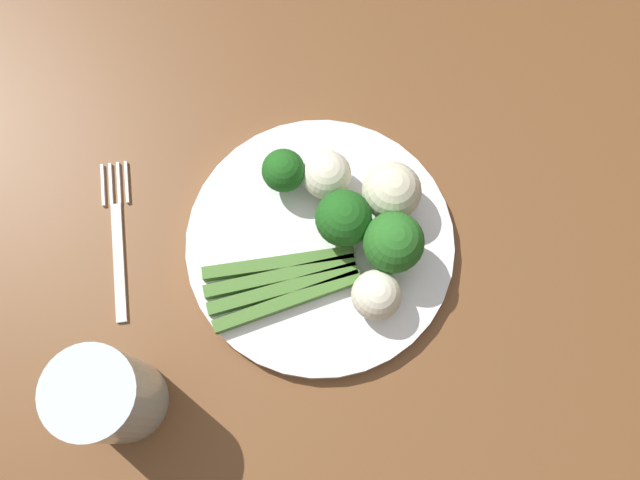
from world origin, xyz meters
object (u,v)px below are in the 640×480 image
Objects in this scene: broccoli_front_left at (283,171)px; cauliflower_back at (392,191)px; cauliflower_outer_edge at (327,175)px; dining_table at (368,258)px; fork at (118,237)px; broccoli_front at (344,218)px; cauliflower_near_fork at (372,295)px; water_glass at (109,397)px; plate at (320,244)px; asparagus_bundle at (282,283)px; broccoli_near_center at (393,243)px.

cauliflower_back reaches higher than broccoli_front_left.
cauliflower_outer_edge is at bearing 1.56° from broccoli_front_left.
cauliflower_outer_edge reaches higher than dining_table.
broccoli_front_left is at bearing 159.66° from dining_table.
cauliflower_outer_edge is at bearing -83.84° from fork.
cauliflower_near_fork is at bearing -65.49° from broccoli_front.
water_glass reaches higher than broccoli_front_left.
broccoli_front reaches higher than cauliflower_outer_edge.
cauliflower_back is at bearing 66.08° from dining_table.
broccoli_front is at bearing 30.74° from plate.
cauliflower_back is at bearing 82.31° from cauliflower_near_fork.
dining_table is 0.17m from cauliflower_outer_edge.
cauliflower_near_fork reaches higher than asparagus_bundle.
water_glass is (-0.13, -0.22, 0.01)m from broccoli_front_left.
water_glass is (-0.23, -0.21, 0.01)m from cauliflower_back.
broccoli_front_left is 1.07× the size of cauliflower_outer_edge.
broccoli_front_left is 0.04m from cauliflower_outer_edge.
broccoli_front_left is at bearing -80.03° from fork.
cauliflower_near_fork is at bearing 26.04° from water_glass.
water_glass is (-0.22, -0.18, 0.18)m from dining_table.
cauliflower_outer_edge is 0.28m from water_glass.
cauliflower_outer_edge is 0.06m from cauliflower_back.
broccoli_front_left is (-0.01, 0.10, 0.02)m from asparagus_bundle.
dining_table is at bearing 23.60° from plate.
cauliflower_back is 0.34× the size of fork.
fork is (-0.26, -0.05, -0.04)m from cauliflower_back.
broccoli_front is at bearing -151.80° from asparagus_bundle.
broccoli_near_center is 1.35× the size of broccoli_front_left.
broccoli_front_left reaches higher than cauliflower_near_fork.
cauliflower_outer_edge is (-0.05, 0.04, 0.16)m from dining_table.
cauliflower_outer_edge reaches higher than cauliflower_near_fork.
plate is 0.08m from broccoli_front_left.
plate is 5.60× the size of cauliflower_near_fork.
dining_table is 4.73× the size of plate.
cauliflower_back is at bearing 92.60° from broccoli_near_center.
broccoli_front reaches higher than dining_table.
dining_table is 26.52× the size of cauliflower_near_fork.
broccoli_near_center is at bearing -32.44° from broccoli_front_left.
water_glass reaches higher than cauliflower_back.
fork is (-0.20, -0.06, -0.04)m from cauliflower_outer_edge.
broccoli_front is (-0.03, -0.01, 0.17)m from dining_table.
cauliflower_outer_edge is (-0.06, 0.07, -0.02)m from broccoli_near_center.
asparagus_bundle is 0.18m from water_glass.
plate is at bearing -144.77° from asparagus_bundle.
cauliflower_back is (0.06, 0.05, 0.04)m from plate.
cauliflower_back is 0.27m from fork.
fork reaches higher than dining_table.
asparagus_bundle is 0.13m from cauliflower_back.
broccoli_near_center is (0.10, 0.04, 0.03)m from asparagus_bundle.
water_glass reaches higher than asparagus_bundle.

